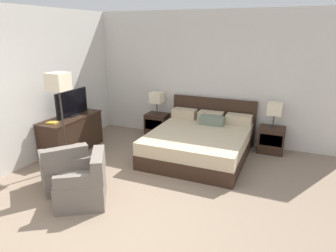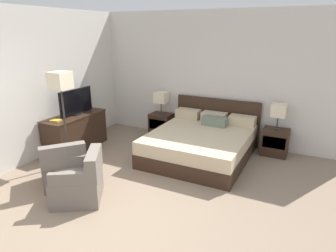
{
  "view_description": "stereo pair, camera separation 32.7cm",
  "coord_description": "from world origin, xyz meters",
  "px_view_note": "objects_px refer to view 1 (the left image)",
  "views": [
    {
      "loc": [
        1.94,
        -2.82,
        2.44
      ],
      "look_at": [
        -0.13,
        1.98,
        0.75
      ],
      "focal_mm": 32.0,
      "sensor_mm": 36.0,
      "label": 1
    },
    {
      "loc": [
        2.23,
        -2.68,
        2.44
      ],
      "look_at": [
        -0.13,
        1.98,
        0.75
      ],
      "focal_mm": 32.0,
      "sensor_mm": 36.0,
      "label": 2
    }
  ],
  "objects_px": {
    "table_lamp_left": "(157,98)",
    "book_red_cover": "(52,123)",
    "bed": "(200,142)",
    "table_lamp_right": "(275,109)",
    "armchair_companion": "(84,184)",
    "dresser": "(72,133)",
    "floor_lamp": "(59,89)",
    "tv": "(72,103)",
    "nightstand_left": "(157,125)",
    "armchair_by_window": "(65,170)",
    "nightstand_right": "(271,140)"
  },
  "relations": [
    {
      "from": "armchair_by_window",
      "to": "nightstand_right",
      "type": "bearing_deg",
      "value": 44.03
    },
    {
      "from": "book_red_cover",
      "to": "dresser",
      "type": "bearing_deg",
      "value": 90.19
    },
    {
      "from": "nightstand_right",
      "to": "dresser",
      "type": "height_order",
      "value": "dresser"
    },
    {
      "from": "dresser",
      "to": "tv",
      "type": "relative_size",
      "value": 1.56
    },
    {
      "from": "nightstand_left",
      "to": "table_lamp_right",
      "type": "height_order",
      "value": "table_lamp_right"
    },
    {
      "from": "nightstand_right",
      "to": "nightstand_left",
      "type": "bearing_deg",
      "value": 180.0
    },
    {
      "from": "nightstand_right",
      "to": "book_red_cover",
      "type": "bearing_deg",
      "value": -151.88
    },
    {
      "from": "table_lamp_right",
      "to": "armchair_by_window",
      "type": "height_order",
      "value": "table_lamp_right"
    },
    {
      "from": "table_lamp_right",
      "to": "armchair_by_window",
      "type": "bearing_deg",
      "value": -135.96
    },
    {
      "from": "dresser",
      "to": "nightstand_left",
      "type": "bearing_deg",
      "value": 51.67
    },
    {
      "from": "table_lamp_left",
      "to": "armchair_companion",
      "type": "bearing_deg",
      "value": -85.06
    },
    {
      "from": "tv",
      "to": "armchair_by_window",
      "type": "bearing_deg",
      "value": -56.06
    },
    {
      "from": "table_lamp_left",
      "to": "book_red_cover",
      "type": "bearing_deg",
      "value": -120.92
    },
    {
      "from": "armchair_by_window",
      "to": "floor_lamp",
      "type": "xyz_separation_m",
      "value": [
        -0.46,
        0.57,
        1.19
      ]
    },
    {
      "from": "table_lamp_left",
      "to": "armchair_by_window",
      "type": "relative_size",
      "value": 0.54
    },
    {
      "from": "dresser",
      "to": "floor_lamp",
      "type": "bearing_deg",
      "value": -56.76
    },
    {
      "from": "bed",
      "to": "dresser",
      "type": "xyz_separation_m",
      "value": [
        -2.54,
        -0.8,
        0.09
      ]
    },
    {
      "from": "nightstand_left",
      "to": "dresser",
      "type": "xyz_separation_m",
      "value": [
        -1.23,
        -1.56,
        0.11
      ]
    },
    {
      "from": "bed",
      "to": "table_lamp_right",
      "type": "height_order",
      "value": "table_lamp_right"
    },
    {
      "from": "nightstand_right",
      "to": "table_lamp_right",
      "type": "distance_m",
      "value": 0.66
    },
    {
      "from": "bed",
      "to": "armchair_companion",
      "type": "distance_m",
      "value": 2.53
    },
    {
      "from": "armchair_by_window",
      "to": "tv",
      "type": "bearing_deg",
      "value": 123.94
    },
    {
      "from": "table_lamp_right",
      "to": "armchair_companion",
      "type": "distance_m",
      "value": 3.92
    },
    {
      "from": "bed",
      "to": "table_lamp_right",
      "type": "distance_m",
      "value": 1.64
    },
    {
      "from": "dresser",
      "to": "floor_lamp",
      "type": "relative_size",
      "value": 0.8
    },
    {
      "from": "tv",
      "to": "book_red_cover",
      "type": "bearing_deg",
      "value": -90.09
    },
    {
      "from": "dresser",
      "to": "floor_lamp",
      "type": "xyz_separation_m",
      "value": [
        0.46,
        -0.7,
        1.09
      ]
    },
    {
      "from": "tv",
      "to": "armchair_companion",
      "type": "relative_size",
      "value": 0.95
    },
    {
      "from": "table_lamp_right",
      "to": "armchair_companion",
      "type": "relative_size",
      "value": 0.55
    },
    {
      "from": "book_red_cover",
      "to": "bed",
      "type": "bearing_deg",
      "value": 26.97
    },
    {
      "from": "nightstand_left",
      "to": "floor_lamp",
      "type": "xyz_separation_m",
      "value": [
        -0.77,
        -2.26,
        1.2
      ]
    },
    {
      "from": "nightstand_left",
      "to": "armchair_by_window",
      "type": "distance_m",
      "value": 2.84
    },
    {
      "from": "nightstand_left",
      "to": "book_red_cover",
      "type": "distance_m",
      "value": 2.44
    },
    {
      "from": "floor_lamp",
      "to": "table_lamp_left",
      "type": "bearing_deg",
      "value": 71.1
    },
    {
      "from": "dresser",
      "to": "armchair_companion",
      "type": "xyz_separation_m",
      "value": [
        1.5,
        -1.51,
        -0.1
      ]
    },
    {
      "from": "table_lamp_left",
      "to": "floor_lamp",
      "type": "relative_size",
      "value": 0.3
    },
    {
      "from": "nightstand_left",
      "to": "nightstand_right",
      "type": "height_order",
      "value": "same"
    },
    {
      "from": "book_red_cover",
      "to": "armchair_by_window",
      "type": "height_order",
      "value": "book_red_cover"
    },
    {
      "from": "bed",
      "to": "book_red_cover",
      "type": "relative_size",
      "value": 11.26
    },
    {
      "from": "nightstand_left",
      "to": "table_lamp_right",
      "type": "relative_size",
      "value": 1.04
    },
    {
      "from": "tv",
      "to": "armchair_by_window",
      "type": "distance_m",
      "value": 1.79
    },
    {
      "from": "table_lamp_right",
      "to": "floor_lamp",
      "type": "xyz_separation_m",
      "value": [
        -3.38,
        -2.26,
        0.55
      ]
    },
    {
      "from": "armchair_companion",
      "to": "bed",
      "type": "bearing_deg",
      "value": 65.76
    },
    {
      "from": "table_lamp_left",
      "to": "armchair_companion",
      "type": "distance_m",
      "value": 3.15
    },
    {
      "from": "bed",
      "to": "table_lamp_right",
      "type": "relative_size",
      "value": 4.05
    },
    {
      "from": "bed",
      "to": "tv",
      "type": "relative_size",
      "value": 2.34
    },
    {
      "from": "floor_lamp",
      "to": "nightstand_left",
      "type": "bearing_deg",
      "value": 71.09
    },
    {
      "from": "table_lamp_left",
      "to": "dresser",
      "type": "relative_size",
      "value": 0.37
    },
    {
      "from": "tv",
      "to": "floor_lamp",
      "type": "xyz_separation_m",
      "value": [
        0.46,
        -0.8,
        0.47
      ]
    },
    {
      "from": "bed",
      "to": "dresser",
      "type": "bearing_deg",
      "value": -162.58
    }
  ]
}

